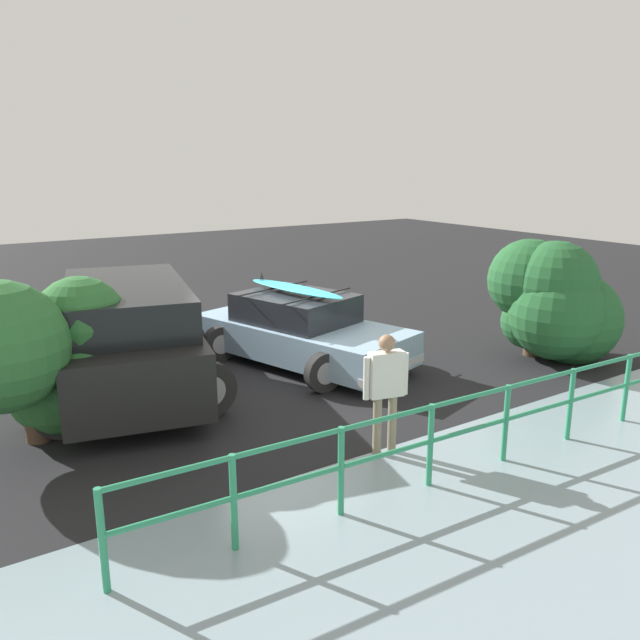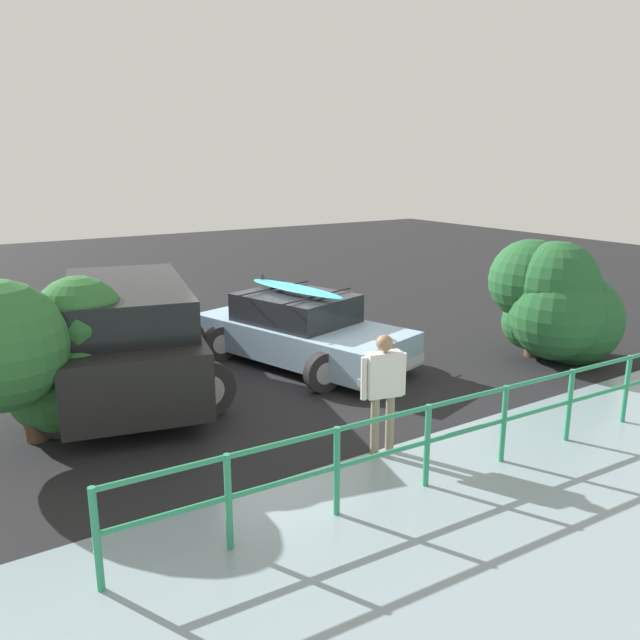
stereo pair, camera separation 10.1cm
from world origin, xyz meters
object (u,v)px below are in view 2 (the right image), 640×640
at_px(bush_near_right, 44,357).
at_px(suv_car, 129,337).
at_px(sedan_car, 301,330).
at_px(person_bystander, 383,383).
at_px(bush_near_left, 555,303).

bearing_deg(bush_near_right, suv_car, -141.92).
distance_m(sedan_car, person_bystander, 3.95).
bearing_deg(suv_car, bush_near_left, 160.90).
bearing_deg(suv_car, sedan_car, 179.05).
bearing_deg(bush_near_right, sedan_car, -166.99).
xyz_separation_m(person_bystander, bush_near_right, (3.52, -2.74, 0.21)).
xyz_separation_m(sedan_car, bush_near_right, (4.57, 1.06, 0.54)).
relative_size(suv_car, person_bystander, 3.03).
bearing_deg(bush_near_left, person_bystander, 14.89).
distance_m(person_bystander, bush_near_right, 4.46).
height_order(suv_car, bush_near_left, bush_near_left).
bearing_deg(bush_near_left, sedan_car, -31.09).
bearing_deg(bush_near_right, person_bystander, 142.11).
bearing_deg(person_bystander, suv_car, -61.29).
relative_size(sedan_car, person_bystander, 2.83).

